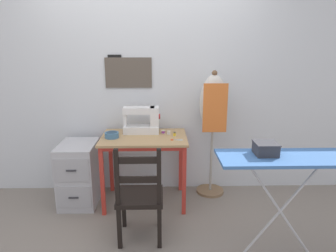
{
  "coord_description": "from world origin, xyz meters",
  "views": [
    {
      "loc": [
        0.18,
        -2.73,
        1.68
      ],
      "look_at": [
        0.25,
        0.28,
        0.88
      ],
      "focal_mm": 32.0,
      "sensor_mm": 36.0,
      "label": 1
    }
  ],
  "objects_px": {
    "scissors": "(175,140)",
    "thread_spool_far_edge": "(175,134)",
    "fabric_bowl": "(112,135)",
    "sewing_machine": "(143,121)",
    "ironing_board": "(285,163)",
    "filing_cabinet": "(79,173)",
    "dress_form": "(213,110)",
    "thread_spool_near_machine": "(163,132)",
    "thread_spool_mid_table": "(169,133)",
    "wooden_chair": "(140,197)",
    "storage_box": "(266,148)"
  },
  "relations": [
    {
      "from": "thread_spool_near_machine",
      "to": "wooden_chair",
      "type": "relative_size",
      "value": 0.05
    },
    {
      "from": "fabric_bowl",
      "to": "dress_form",
      "type": "bearing_deg",
      "value": 12.32
    },
    {
      "from": "thread_spool_far_edge",
      "to": "storage_box",
      "type": "xyz_separation_m",
      "value": [
        0.64,
        -0.92,
        0.16
      ]
    },
    {
      "from": "thread_spool_near_machine",
      "to": "storage_box",
      "type": "xyz_separation_m",
      "value": [
        0.76,
        -1.04,
        0.16
      ]
    },
    {
      "from": "fabric_bowl",
      "to": "sewing_machine",
      "type": "bearing_deg",
      "value": 29.01
    },
    {
      "from": "thread_spool_mid_table",
      "to": "storage_box",
      "type": "distance_m",
      "value": 1.23
    },
    {
      "from": "thread_spool_mid_table",
      "to": "thread_spool_near_machine",
      "type": "bearing_deg",
      "value": 146.1
    },
    {
      "from": "fabric_bowl",
      "to": "wooden_chair",
      "type": "relative_size",
      "value": 0.16
    },
    {
      "from": "scissors",
      "to": "wooden_chair",
      "type": "xyz_separation_m",
      "value": [
        -0.32,
        -0.54,
        -0.35
      ]
    },
    {
      "from": "sewing_machine",
      "to": "thread_spool_mid_table",
      "type": "bearing_deg",
      "value": -12.92
    },
    {
      "from": "scissors",
      "to": "filing_cabinet",
      "type": "relative_size",
      "value": 0.19
    },
    {
      "from": "thread_spool_near_machine",
      "to": "wooden_chair",
      "type": "height_order",
      "value": "wooden_chair"
    },
    {
      "from": "dress_form",
      "to": "thread_spool_far_edge",
      "type": "bearing_deg",
      "value": -155.38
    },
    {
      "from": "thread_spool_mid_table",
      "to": "thread_spool_far_edge",
      "type": "distance_m",
      "value": 0.1
    },
    {
      "from": "filing_cabinet",
      "to": "thread_spool_mid_table",
      "type": "bearing_deg",
      "value": 3.85
    },
    {
      "from": "scissors",
      "to": "dress_form",
      "type": "height_order",
      "value": "dress_form"
    },
    {
      "from": "thread_spool_near_machine",
      "to": "thread_spool_far_edge",
      "type": "bearing_deg",
      "value": -43.88
    },
    {
      "from": "thread_spool_near_machine",
      "to": "storage_box",
      "type": "height_order",
      "value": "storage_box"
    },
    {
      "from": "fabric_bowl",
      "to": "thread_spool_mid_table",
      "type": "xyz_separation_m",
      "value": [
        0.6,
        0.11,
        -0.01
      ]
    },
    {
      "from": "dress_form",
      "to": "storage_box",
      "type": "relative_size",
      "value": 8.37
    },
    {
      "from": "ironing_board",
      "to": "sewing_machine",
      "type": "bearing_deg",
      "value": 135.5
    },
    {
      "from": "thread_spool_mid_table",
      "to": "ironing_board",
      "type": "distance_m",
      "value": 1.34
    },
    {
      "from": "fabric_bowl",
      "to": "dress_form",
      "type": "xyz_separation_m",
      "value": [
        1.09,
        0.24,
        0.21
      ]
    },
    {
      "from": "thread_spool_near_machine",
      "to": "thread_spool_far_edge",
      "type": "height_order",
      "value": "thread_spool_far_edge"
    },
    {
      "from": "sewing_machine",
      "to": "dress_form",
      "type": "relative_size",
      "value": 0.28
    },
    {
      "from": "fabric_bowl",
      "to": "thread_spool_far_edge",
      "type": "relative_size",
      "value": 3.36
    },
    {
      "from": "thread_spool_near_machine",
      "to": "ironing_board",
      "type": "distance_m",
      "value": 1.41
    },
    {
      "from": "filing_cabinet",
      "to": "thread_spool_near_machine",
      "type": "bearing_deg",
      "value": 6.57
    },
    {
      "from": "filing_cabinet",
      "to": "fabric_bowl",
      "type": "bearing_deg",
      "value": -7.07
    },
    {
      "from": "dress_form",
      "to": "wooden_chair",
      "type": "bearing_deg",
      "value": -131.33
    },
    {
      "from": "storage_box",
      "to": "thread_spool_mid_table",
      "type": "bearing_deg",
      "value": 125.18
    },
    {
      "from": "scissors",
      "to": "thread_spool_mid_table",
      "type": "distance_m",
      "value": 0.22
    },
    {
      "from": "sewing_machine",
      "to": "thread_spool_mid_table",
      "type": "distance_m",
      "value": 0.31
    },
    {
      "from": "scissors",
      "to": "thread_spool_far_edge",
      "type": "height_order",
      "value": "thread_spool_far_edge"
    },
    {
      "from": "fabric_bowl",
      "to": "scissors",
      "type": "xyz_separation_m",
      "value": [
        0.65,
        -0.1,
        -0.03
      ]
    },
    {
      "from": "thread_spool_far_edge",
      "to": "wooden_chair",
      "type": "height_order",
      "value": "wooden_chair"
    },
    {
      "from": "sewing_machine",
      "to": "wooden_chair",
      "type": "distance_m",
      "value": 0.94
    },
    {
      "from": "thread_spool_far_edge",
      "to": "wooden_chair",
      "type": "xyz_separation_m",
      "value": [
        -0.33,
        -0.67,
        -0.37
      ]
    },
    {
      "from": "thread_spool_far_edge",
      "to": "dress_form",
      "type": "bearing_deg",
      "value": 24.62
    },
    {
      "from": "fabric_bowl",
      "to": "ironing_board",
      "type": "bearing_deg",
      "value": -32.74
    },
    {
      "from": "thread_spool_mid_table",
      "to": "dress_form",
      "type": "height_order",
      "value": "dress_form"
    },
    {
      "from": "fabric_bowl",
      "to": "storage_box",
      "type": "relative_size",
      "value": 0.85
    },
    {
      "from": "thread_spool_far_edge",
      "to": "ironing_board",
      "type": "height_order",
      "value": "ironing_board"
    },
    {
      "from": "wooden_chair",
      "to": "thread_spool_far_edge",
      "type": "bearing_deg",
      "value": 63.82
    },
    {
      "from": "scissors",
      "to": "thread_spool_far_edge",
      "type": "relative_size",
      "value": 2.9
    },
    {
      "from": "fabric_bowl",
      "to": "storage_box",
      "type": "height_order",
      "value": "storage_box"
    },
    {
      "from": "thread_spool_near_machine",
      "to": "ironing_board",
      "type": "bearing_deg",
      "value": -50.02
    },
    {
      "from": "sewing_machine",
      "to": "wooden_chair",
      "type": "height_order",
      "value": "sewing_machine"
    },
    {
      "from": "scissors",
      "to": "wooden_chair",
      "type": "distance_m",
      "value": 0.72
    },
    {
      "from": "dress_form",
      "to": "ironing_board",
      "type": "xyz_separation_m",
      "value": [
        0.35,
        -1.17,
        -0.16
      ]
    }
  ]
}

